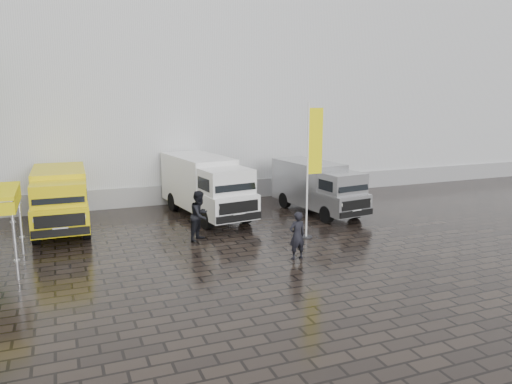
{
  "coord_description": "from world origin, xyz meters",
  "views": [
    {
      "loc": [
        -8.49,
        -17.31,
        5.73
      ],
      "look_at": [
        -0.76,
        2.2,
        1.52
      ],
      "focal_mm": 35.0,
      "sensor_mm": 36.0,
      "label": 1
    }
  ],
  "objects_px": {
    "van_white": "(206,187)",
    "van_silver": "(318,188)",
    "person_tent": "(200,216)",
    "flagpole": "(312,163)",
    "wheelie_bin": "(324,184)",
    "person_front": "(297,235)",
    "van_yellow": "(60,201)"
  },
  "relations": [
    {
      "from": "van_white",
      "to": "van_silver",
      "type": "bearing_deg",
      "value": -22.2
    },
    {
      "from": "van_silver",
      "to": "person_tent",
      "type": "distance_m",
      "value": 6.89
    },
    {
      "from": "van_yellow",
      "to": "van_silver",
      "type": "distance_m",
      "value": 11.61
    },
    {
      "from": "van_yellow",
      "to": "person_tent",
      "type": "relative_size",
      "value": 2.77
    },
    {
      "from": "van_white",
      "to": "wheelie_bin",
      "type": "xyz_separation_m",
      "value": [
        7.76,
        2.74,
        -0.83
      ]
    },
    {
      "from": "van_white",
      "to": "wheelie_bin",
      "type": "relative_size",
      "value": 5.85
    },
    {
      "from": "van_yellow",
      "to": "wheelie_bin",
      "type": "xyz_separation_m",
      "value": [
        14.12,
        2.78,
        -0.72
      ]
    },
    {
      "from": "wheelie_bin",
      "to": "person_tent",
      "type": "distance_m",
      "value": 11.07
    },
    {
      "from": "van_silver",
      "to": "flagpole",
      "type": "bearing_deg",
      "value": -130.44
    },
    {
      "from": "flagpole",
      "to": "person_tent",
      "type": "distance_m",
      "value": 4.85
    },
    {
      "from": "van_white",
      "to": "person_front",
      "type": "xyz_separation_m",
      "value": [
        1.22,
        -7.05,
        -0.53
      ]
    },
    {
      "from": "van_silver",
      "to": "person_front",
      "type": "relative_size",
      "value": 3.26
    },
    {
      "from": "van_yellow",
      "to": "van_white",
      "type": "distance_m",
      "value": 6.36
    },
    {
      "from": "van_silver",
      "to": "person_tent",
      "type": "bearing_deg",
      "value": -168.32
    },
    {
      "from": "van_white",
      "to": "wheelie_bin",
      "type": "height_order",
      "value": "van_white"
    },
    {
      "from": "van_white",
      "to": "wheelie_bin",
      "type": "distance_m",
      "value": 8.27
    },
    {
      "from": "van_silver",
      "to": "wheelie_bin",
      "type": "relative_size",
      "value": 5.1
    },
    {
      "from": "person_tent",
      "to": "van_silver",
      "type": "bearing_deg",
      "value": -25.17
    },
    {
      "from": "van_yellow",
      "to": "wheelie_bin",
      "type": "bearing_deg",
      "value": 12.26
    },
    {
      "from": "person_front",
      "to": "flagpole",
      "type": "bearing_deg",
      "value": -132.47
    },
    {
      "from": "flagpole",
      "to": "van_yellow",
      "type": "bearing_deg",
      "value": 152.77
    },
    {
      "from": "van_silver",
      "to": "wheelie_bin",
      "type": "xyz_separation_m",
      "value": [
        2.58,
        4.02,
        -0.66
      ]
    },
    {
      "from": "flagpole",
      "to": "person_tent",
      "type": "height_order",
      "value": "flagpole"
    },
    {
      "from": "wheelie_bin",
      "to": "person_front",
      "type": "bearing_deg",
      "value": -125.3
    },
    {
      "from": "van_yellow",
      "to": "van_white",
      "type": "height_order",
      "value": "van_white"
    },
    {
      "from": "person_front",
      "to": "wheelie_bin",
      "type": "bearing_deg",
      "value": -128.89
    },
    {
      "from": "wheelie_bin",
      "to": "van_yellow",
      "type": "bearing_deg",
      "value": -170.43
    },
    {
      "from": "wheelie_bin",
      "to": "van_silver",
      "type": "bearing_deg",
      "value": -124.25
    },
    {
      "from": "van_yellow",
      "to": "person_front",
      "type": "bearing_deg",
      "value": -41.66
    },
    {
      "from": "wheelie_bin",
      "to": "person_front",
      "type": "height_order",
      "value": "person_front"
    },
    {
      "from": "van_yellow",
      "to": "van_white",
      "type": "bearing_deg",
      "value": 1.47
    },
    {
      "from": "van_white",
      "to": "flagpole",
      "type": "xyz_separation_m",
      "value": [
        2.93,
        -4.82,
        1.64
      ]
    }
  ]
}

